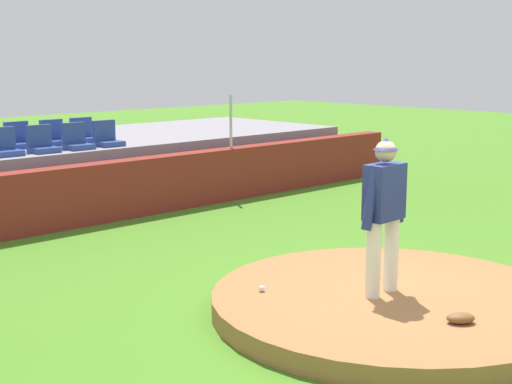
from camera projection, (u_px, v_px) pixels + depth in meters
The scene contains 15 objects.
ground_plane at pixel (391, 313), 8.61m from camera, with size 60.00×60.00×0.00m, color #467F20.
pitchers_mound at pixel (391, 303), 8.59m from camera, with size 4.21×4.21×0.23m, color #9B673B.
pitcher at pixel (384, 205), 8.38m from camera, with size 0.77×0.29×1.82m.
baseball at pixel (262, 289), 8.64m from camera, with size 0.07×0.07×0.07m, color white.
fielding_glove at pixel (461, 318), 7.61m from camera, with size 0.30×0.20×0.11m, color brown.
brick_barrier at pixel (92, 194), 13.16m from camera, with size 16.44×0.40×1.07m, color maroon.
fence_post_right at pixel (231, 121), 15.23m from camera, with size 0.06×0.06×1.11m, color silver.
bleacher_platform at pixel (23, 173), 15.05m from camera, with size 14.84×4.24×1.22m, color gray.
stadium_chair_0 at pixel (5, 147), 13.07m from camera, with size 0.48×0.44×0.50m.
stadium_chair_1 at pixel (42, 144), 13.51m from camera, with size 0.48×0.44×0.50m.
stadium_chair_2 at pixel (77, 141), 13.98m from camera, with size 0.48×0.44×0.50m.
stadium_chair_3 at pixel (107, 138), 14.48m from camera, with size 0.48×0.44×0.50m.
stadium_chair_5 at pixel (19, 140), 14.19m from camera, with size 0.48×0.44×0.50m.
stadium_chair_6 at pixel (54, 137), 14.65m from camera, with size 0.48×0.44×0.50m.
stadium_chair_7 at pixel (84, 134), 15.14m from camera, with size 0.48×0.44×0.50m.
Camera 1 is at (-6.81, -4.85, 2.95)m, focal length 51.65 mm.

